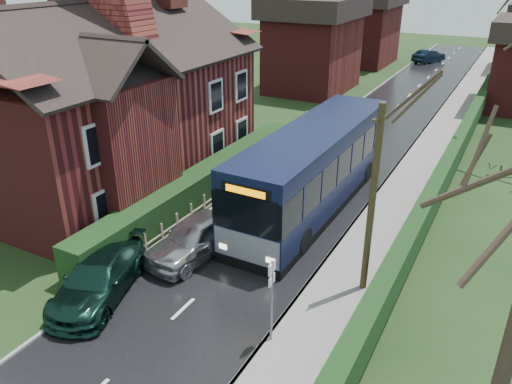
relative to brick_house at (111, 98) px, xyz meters
The scene contains 16 objects.
ground 10.87m from the brick_house, 28.67° to the right, with size 140.00×140.00×0.00m, color #273F1B.
road 11.07m from the brick_house, 30.89° to the left, with size 6.00×100.00×0.02m, color black.
pavement 14.64m from the brick_house, 21.92° to the left, with size 2.50×100.00×0.14m, color slate.
kerb_right 13.59m from the brick_house, 23.91° to the left, with size 0.12×100.00×0.14m, color gray.
kerb_left 8.85m from the brick_house, 42.59° to the left, with size 0.12×100.00×0.10m, color gray.
front_hedge 6.02m from the brick_house, ahead, with size 1.20×16.00×1.60m, color black.
picket_fence 6.83m from the brick_house, ahead, with size 0.10×16.00×0.90m, color gray, non-canonical shape.
right_wall_hedge 15.80m from the brick_house, 19.77° to the left, with size 0.60×50.00×1.80m.
brick_house is the anchor object (origin of this frame).
bus 10.10m from the brick_house, 12.67° to the left, with size 2.91×12.24×3.71m.
car_silver 8.92m from the brick_house, 27.56° to the right, with size 1.81×4.51×1.54m, color #B2B1B6.
car_green 10.16m from the brick_house, 51.94° to the right, with size 1.93×4.74×1.38m, color black.
car_distant 41.95m from the brick_house, 80.13° to the left, with size 1.47×4.22×1.39m, color #101E30.
bus_stop_sign 13.97m from the brick_house, 29.71° to the right, with size 0.10×0.43×2.83m.
telegraph_pole 13.90m from the brick_house, 12.52° to the right, with size 0.36×0.82×6.55m.
tree_house_side 9.14m from the brick_house, 122.59° to the left, with size 4.69×4.69×10.65m.
Camera 1 is at (8.26, -12.34, 10.26)m, focal length 35.00 mm.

